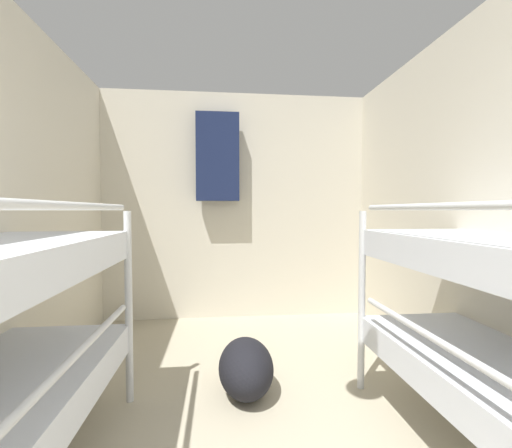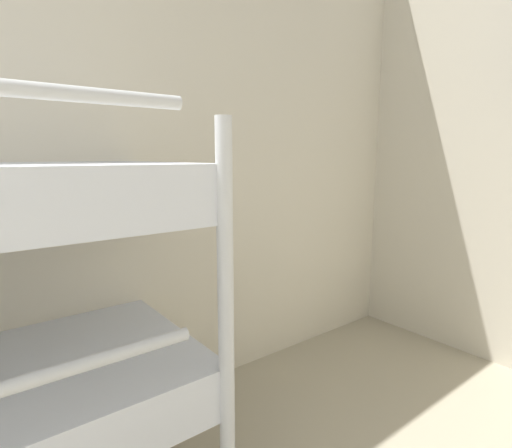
% 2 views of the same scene
% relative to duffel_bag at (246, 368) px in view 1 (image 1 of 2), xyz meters
% --- Properties ---
extents(wall_back, '(2.92, 0.06, 2.41)m').
position_rel_duffel_bag_xyz_m(wall_back, '(0.02, 1.61, 1.03)').
color(wall_back, beige).
rests_on(wall_back, ground_plane).
extents(duffel_bag, '(0.34, 0.52, 0.34)m').
position_rel_duffel_bag_xyz_m(duffel_bag, '(0.00, 0.00, 0.00)').
color(duffel_bag, black).
rests_on(duffel_bag, ground_plane).
extents(hanging_coat, '(0.44, 0.12, 0.90)m').
position_rel_duffel_bag_xyz_m(hanging_coat, '(-0.18, 1.46, 1.54)').
color(hanging_coat, '#192347').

